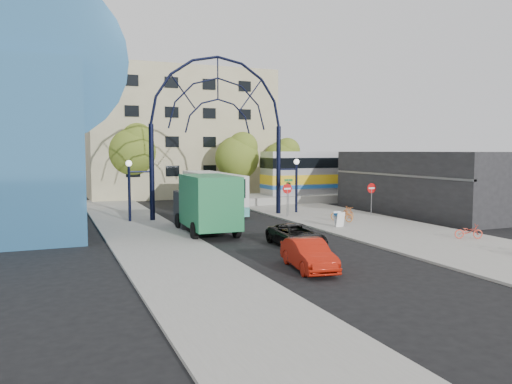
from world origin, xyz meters
name	(u,v)px	position (x,y,z in m)	size (l,w,h in m)	color
ground	(307,253)	(0.00, 0.00, 0.00)	(120.00, 120.00, 0.00)	black
sidewalk_east	(388,230)	(8.00, 4.00, 0.06)	(8.00, 56.00, 0.12)	gray
plaza_west	(154,241)	(-6.50, 6.00, 0.06)	(5.00, 50.00, 0.12)	gray
gateway_arch	(218,104)	(0.00, 14.00, 8.56)	(13.64, 0.44, 12.10)	black
stop_sign	(287,192)	(4.80, 12.00, 1.99)	(0.80, 0.07, 2.50)	slate
do_not_enter_sign	(371,191)	(11.00, 10.00, 1.98)	(0.76, 0.07, 2.48)	slate
street_name_sign	(288,189)	(5.20, 12.60, 2.13)	(0.70, 0.70, 2.80)	slate
sandwich_board	(339,217)	(5.60, 5.98, 0.74)	(0.55, 0.61, 0.99)	white
commercial_block_east	(423,183)	(16.00, 10.00, 2.50)	(6.00, 16.00, 5.00)	black
apartment_block	(177,134)	(2.00, 34.97, 7.00)	(20.00, 12.10, 14.00)	tan
train_platform	(374,195)	(20.00, 22.00, 0.40)	(32.00, 5.00, 0.80)	gray
train_car	(375,171)	(20.00, 22.00, 2.90)	(25.10, 3.05, 4.20)	#B7B7BC
tree_north_a	(239,155)	(6.12, 25.93, 4.61)	(4.48, 4.48, 7.00)	#382314
tree_north_b	(132,149)	(-3.88, 29.93, 5.27)	(5.12, 5.12, 8.00)	#382314
tree_north_c	(283,158)	(12.12, 27.93, 4.28)	(4.16, 4.16, 6.50)	#382314
city_bus	(212,191)	(0.81, 18.17, 1.68)	(3.18, 11.84, 3.22)	silver
green_truck	(205,204)	(-2.95, 7.67, 1.81)	(2.98, 7.26, 3.62)	black
black_suv	(296,236)	(0.22, 1.59, 0.60)	(1.99, 4.32, 1.20)	black
red_sedan	(309,255)	(-1.64, -3.15, 0.65)	(1.38, 3.96, 1.30)	#A3180A
bike_near_a	(342,215)	(7.12, 8.05, 0.59)	(0.62, 1.78, 0.94)	orange
bike_near_b	(348,212)	(8.40, 9.20, 0.56)	(0.42, 1.48, 0.89)	orange
bike_far_a	(469,231)	(10.03, -0.59, 0.53)	(0.54, 1.55, 0.81)	#EB442F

